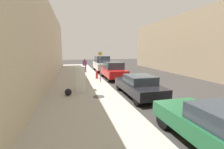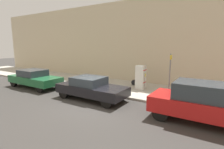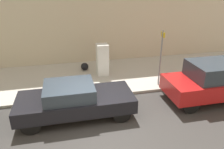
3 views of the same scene
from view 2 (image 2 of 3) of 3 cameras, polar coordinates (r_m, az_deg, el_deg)
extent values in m
plane|color=#383533|center=(10.19, -6.64, -9.60)|extent=(80.00, 80.00, 0.00)
cube|color=#B2ADA0|center=(13.60, 4.71, -4.35)|extent=(4.66, 44.00, 0.13)
cube|color=beige|center=(16.31, 10.57, 10.33)|extent=(2.18, 39.60, 7.17)
cube|color=silver|center=(12.99, 9.34, -0.90)|extent=(0.65, 0.62, 1.73)
cube|color=black|center=(12.88, 10.62, -1.03)|extent=(0.01, 0.01, 1.65)
cube|color=yellow|center=(12.92, 10.79, -0.23)|extent=(0.16, 0.01, 0.22)
cube|color=red|center=(12.79, 10.70, 1.41)|extent=(0.58, 0.01, 0.05)
cube|color=red|center=(12.94, 10.58, -2.54)|extent=(0.58, 0.01, 0.05)
cylinder|color=#47443F|center=(13.06, 0.76, -4.57)|extent=(0.70, 0.70, 0.02)
cylinder|color=slate|center=(10.36, 18.25, -1.11)|extent=(0.07, 0.07, 2.74)
cube|color=yellow|center=(10.22, 18.71, 5.34)|extent=(0.36, 0.02, 0.24)
cylinder|color=red|center=(10.38, 27.67, -7.51)|extent=(0.22, 0.22, 0.71)
sphere|color=red|center=(10.28, 27.83, -5.50)|extent=(0.20, 0.20, 0.20)
sphere|color=black|center=(14.22, 7.18, -2.58)|extent=(0.44, 0.44, 0.44)
cube|color=#1E6038|center=(15.13, -23.84, -1.53)|extent=(1.84, 4.59, 0.55)
cube|color=#2D3842|center=(15.23, -24.45, 0.51)|extent=(1.62, 1.93, 0.50)
cylinder|color=black|center=(14.31, -17.34, -2.86)|extent=(0.22, 0.71, 0.71)
cylinder|color=black|center=(13.38, -22.50, -4.02)|extent=(0.22, 0.71, 0.71)
cylinder|color=black|center=(16.99, -24.76, -1.38)|extent=(0.22, 0.71, 0.71)
cylinder|color=black|center=(16.21, -29.43, -2.24)|extent=(0.22, 0.71, 0.71)
cube|color=black|center=(10.91, -6.61, -4.89)|extent=(1.84, 4.48, 0.55)
cube|color=#2D3842|center=(10.93, -7.57, -2.06)|extent=(1.62, 1.88, 0.50)
cylinder|color=black|center=(10.73, 3.03, -6.62)|extent=(0.22, 0.69, 0.69)
cylinder|color=black|center=(9.44, -1.75, -8.91)|extent=(0.22, 0.69, 0.69)
cylinder|color=black|center=(12.61, -10.16, -4.28)|extent=(0.22, 0.69, 0.69)
cylinder|color=black|center=(11.53, -15.49, -5.81)|extent=(0.22, 0.69, 0.69)
cube|color=red|center=(8.62, 27.89, -9.30)|extent=(1.90, 4.52, 0.70)
cube|color=#2D3842|center=(8.44, 28.26, -4.79)|extent=(1.67, 2.49, 0.70)
cylinder|color=black|center=(9.73, 18.35, -8.71)|extent=(0.22, 0.73, 0.73)
cylinder|color=black|center=(8.24, 15.49, -11.97)|extent=(0.22, 0.73, 0.73)
camera|label=1|loc=(19.68, -19.33, 7.97)|focal=24.00mm
camera|label=3|loc=(7.14, -54.40, 19.20)|focal=35.00mm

